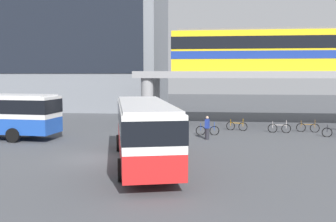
% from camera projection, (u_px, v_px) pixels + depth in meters
% --- Properties ---
extents(ground_plane, '(120.00, 120.00, 0.00)m').
position_uv_depth(ground_plane, '(133.00, 132.00, 31.08)').
color(ground_plane, '#47494F').
extents(station_building, '(24.73, 14.74, 17.71)m').
position_uv_depth(station_building, '(73.00, 44.00, 52.62)').
color(station_building, slate).
rests_on(station_building, ground_plane).
extents(elevated_platform, '(28.63, 5.89, 4.92)m').
position_uv_depth(elevated_platform, '(294.00, 79.00, 34.51)').
color(elevated_platform, gray).
rests_on(elevated_platform, ground_plane).
extents(train, '(25.72, 2.96, 3.84)m').
position_uv_depth(train, '(316.00, 49.00, 34.05)').
color(train, yellow).
rests_on(train, elevated_platform).
extents(bus_main, '(5.25, 11.32, 3.22)m').
position_uv_depth(bus_main, '(144.00, 126.00, 19.68)').
color(bus_main, red).
rests_on(bus_main, ground_plane).
extents(bicycle_orange, '(1.72, 0.62, 1.04)m').
position_uv_depth(bicycle_orange, '(237.00, 126.00, 31.69)').
color(bicycle_orange, black).
rests_on(bicycle_orange, ground_plane).
extents(bicycle_blue, '(1.79, 0.19, 1.04)m').
position_uv_depth(bicycle_blue, '(208.00, 130.00, 29.25)').
color(bicycle_blue, black).
rests_on(bicycle_blue, ground_plane).
extents(bicycle_silver, '(1.79, 0.22, 1.04)m').
position_uv_depth(bicycle_silver, '(279.00, 128.00, 30.45)').
color(bicycle_silver, black).
rests_on(bicycle_silver, ground_plane).
extents(bicycle_black, '(1.76, 0.42, 1.04)m').
position_uv_depth(bicycle_black, '(335.00, 133.00, 28.20)').
color(bicycle_black, black).
rests_on(bicycle_black, ground_plane).
extents(bicycle_brown, '(1.77, 0.39, 1.04)m').
position_uv_depth(bicycle_brown, '(308.00, 128.00, 30.80)').
color(bicycle_brown, black).
rests_on(bicycle_brown, ground_plane).
extents(pedestrian_near_building, '(0.46, 0.47, 1.60)m').
position_uv_depth(pedestrian_near_building, '(126.00, 127.00, 28.47)').
color(pedestrian_near_building, gray).
rests_on(pedestrian_near_building, ground_plane).
extents(pedestrian_waiting_near_stop, '(0.35, 0.45, 1.68)m').
position_uv_depth(pedestrian_waiting_near_stop, '(207.00, 129.00, 27.25)').
color(pedestrian_waiting_near_stop, '#26262D').
rests_on(pedestrian_waiting_near_stop, ground_plane).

